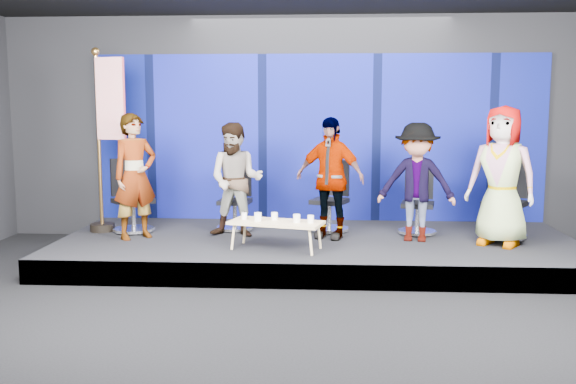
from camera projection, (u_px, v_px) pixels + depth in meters
The scene contains 21 objects.
ground at pixel (313, 319), 6.38m from camera, with size 10.00×10.00×0.00m, color black.
room_walls at pixel (315, 71), 6.06m from camera, with size 10.02×8.02×3.51m.
riser at pixel (317, 249), 8.84m from camera, with size 7.00×3.00×0.30m, color black.
backdrop at pixel (319, 138), 10.08m from camera, with size 7.00×0.08×2.60m, color #060E4D.
chair_a at pixel (132, 208), 9.22m from camera, with size 0.84×0.84×1.05m.
panelist_a at pixel (135, 176), 8.69m from camera, with size 0.62×0.41×1.71m, color black.
chair_b at pixel (236, 208), 9.38m from camera, with size 0.60×0.60×0.97m.
panelist_b at pixel (236, 180), 8.83m from camera, with size 0.77×0.60×1.58m, color black.
chair_c at pixel (331, 208), 9.28m from camera, with size 0.75×0.75×1.02m.
panelist_c at pixel (330, 178), 8.72m from camera, with size 0.97×0.40×1.66m, color black.
chair_d at pixel (418, 211), 9.09m from camera, with size 0.65×0.65×0.98m.
panelist_d at pixel (417, 182), 8.54m from camera, with size 1.02×0.59×1.58m, color black.
chair_e at pixel (506, 211), 8.79m from camera, with size 0.87×0.87×1.12m.
panelist_e at pixel (502, 176), 8.27m from camera, with size 0.88×0.58×1.81m, color black.
coffee_table at pixel (276, 224), 8.08m from camera, with size 1.25×0.78×0.36m.
mug_a at pixel (244, 216), 8.22m from camera, with size 0.07×0.07×0.09m, color white.
mug_b at pixel (258, 217), 8.08m from camera, with size 0.09×0.09×0.11m, color white.
mug_c at pixel (274, 216), 8.17m from camera, with size 0.08×0.08×0.10m, color white.
mug_d at pixel (297, 218), 7.98m from camera, with size 0.09×0.09×0.10m, color white.
mug_e at pixel (311, 219), 7.96m from camera, with size 0.08×0.08×0.10m, color white.
flag_stand at pixel (107, 136), 9.07m from camera, with size 0.59×0.35×2.61m.
Camera 1 is at (0.12, -6.16, 2.11)m, focal length 40.00 mm.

